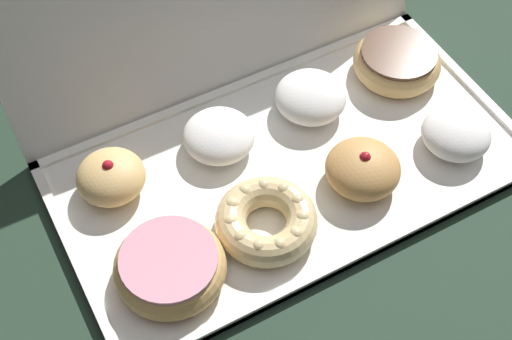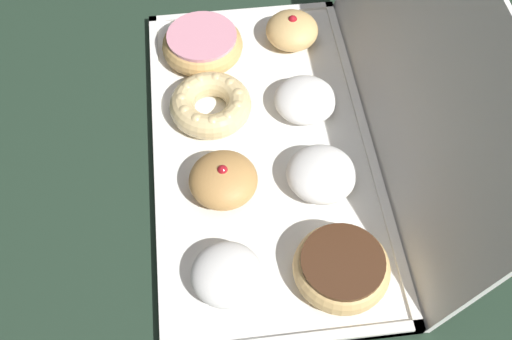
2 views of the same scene
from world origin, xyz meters
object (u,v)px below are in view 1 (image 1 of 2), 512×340
object	(u,v)px
pink_frosted_donut_0	(170,267)
jelly_filled_donut_2	(363,169)
powdered_filled_donut_3	(456,133)
powdered_filled_donut_5	(219,136)
jelly_filled_donut_4	(111,177)
powdered_filled_donut_6	(310,97)
cruller_donut_1	(266,220)
chocolate_frosted_donut_7	(397,61)
donut_box	(290,167)

from	to	relation	value
pink_frosted_donut_0	jelly_filled_donut_2	xyz separation A→B (m)	(0.25, 0.01, 0.00)
powdered_filled_donut_3	powdered_filled_donut_5	size ratio (longest dim) A/B	0.96
powdered_filled_donut_3	jelly_filled_donut_4	bearing A→B (deg)	160.71
powdered_filled_donut_3	powdered_filled_donut_6	xyz separation A→B (m)	(-0.13, 0.14, 0.00)
jelly_filled_donut_4	powdered_filled_donut_6	distance (m)	0.27
pink_frosted_donut_0	jelly_filled_donut_4	distance (m)	0.14
cruller_donut_1	powdered_filled_donut_6	xyz separation A→B (m)	(0.14, 0.13, 0.00)
powdered_filled_donut_3	chocolate_frosted_donut_7	size ratio (longest dim) A/B	0.73
chocolate_frosted_donut_7	jelly_filled_donut_2	bearing A→B (deg)	-137.48
donut_box	powdered_filled_donut_6	distance (m)	0.10
chocolate_frosted_donut_7	donut_box	bearing A→B (deg)	-161.56
pink_frosted_donut_0	cruller_donut_1	world-z (taller)	pink_frosted_donut_0
donut_box	cruller_donut_1	xyz separation A→B (m)	(-0.07, -0.07, 0.02)
powdered_filled_donut_3	chocolate_frosted_donut_7	bearing A→B (deg)	86.85
jelly_filled_donut_4	powdered_filled_donut_5	world-z (taller)	jelly_filled_donut_4
donut_box	pink_frosted_donut_0	world-z (taller)	pink_frosted_donut_0
cruller_donut_1	chocolate_frosted_donut_7	bearing A→B (deg)	26.17
pink_frosted_donut_0	jelly_filled_donut_4	world-z (taller)	jelly_filled_donut_4
powdered_filled_donut_6	pink_frosted_donut_0	bearing A→B (deg)	-152.16
pink_frosted_donut_0	powdered_filled_donut_3	bearing A→B (deg)	0.13
pink_frosted_donut_0	powdered_filled_donut_5	distance (m)	0.19
donut_box	powdered_filled_donut_5	world-z (taller)	powdered_filled_donut_5
jelly_filled_donut_4	powdered_filled_donut_5	size ratio (longest dim) A/B	0.92
cruller_donut_1	powdered_filled_donut_3	bearing A→B (deg)	-0.38
jelly_filled_donut_4	jelly_filled_donut_2	bearing A→B (deg)	-26.28
pink_frosted_donut_0	powdered_filled_donut_3	distance (m)	0.38
pink_frosted_donut_0	powdered_filled_donut_3	size ratio (longest dim) A/B	1.44
cruller_donut_1	powdered_filled_donut_5	world-z (taller)	powdered_filled_donut_5
powdered_filled_donut_5	chocolate_frosted_donut_7	bearing A→B (deg)	-0.11
pink_frosted_donut_0	cruller_donut_1	size ratio (longest dim) A/B	1.05
powdered_filled_donut_5	powdered_filled_donut_6	bearing A→B (deg)	-0.25
pink_frosted_donut_0	cruller_donut_1	distance (m)	0.12
powdered_filled_donut_5	powdered_filled_donut_6	size ratio (longest dim) A/B	0.97
donut_box	chocolate_frosted_donut_7	xyz separation A→B (m)	(0.20, 0.07, 0.03)
cruller_donut_1	powdered_filled_donut_6	distance (m)	0.19
pink_frosted_donut_0	chocolate_frosted_donut_7	distance (m)	0.42
pink_frosted_donut_0	powdered_filled_donut_5	bearing A→B (deg)	46.92
jelly_filled_donut_2	jelly_filled_donut_4	bearing A→B (deg)	153.72
cruller_donut_1	powdered_filled_donut_6	size ratio (longest dim) A/B	1.28
donut_box	cruller_donut_1	world-z (taller)	cruller_donut_1
donut_box	cruller_donut_1	distance (m)	0.10
powdered_filled_donut_3	chocolate_frosted_donut_7	world-z (taller)	powdered_filled_donut_3
jelly_filled_donut_4	powdered_filled_donut_6	xyz separation A→B (m)	(0.27, -0.00, -0.00)
pink_frosted_donut_0	powdered_filled_donut_3	xyz separation A→B (m)	(0.38, 0.00, -0.00)
powdered_filled_donut_5	donut_box	bearing A→B (deg)	-47.39
donut_box	jelly_filled_donut_2	world-z (taller)	jelly_filled_donut_2
jelly_filled_donut_2	powdered_filled_donut_6	world-z (taller)	jelly_filled_donut_2
powdered_filled_donut_6	jelly_filled_donut_4	bearing A→B (deg)	179.33
jelly_filled_donut_2	powdered_filled_donut_3	size ratio (longest dim) A/B	1.05
jelly_filled_donut_2	powdered_filled_donut_5	xyz separation A→B (m)	(-0.12, 0.13, -0.00)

